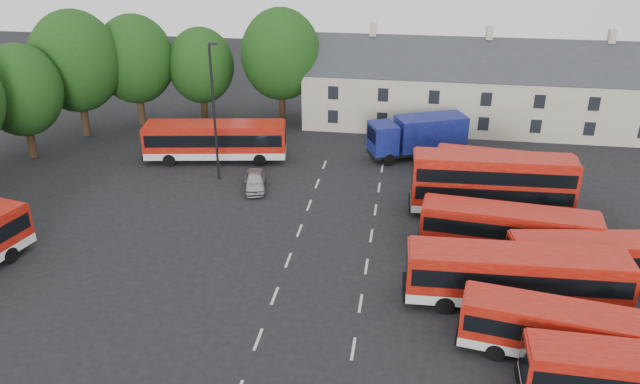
{
  "coord_description": "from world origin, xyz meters",
  "views": [
    {
      "loc": [
        7.16,
        -31.42,
        20.8
      ],
      "look_at": [
        1.17,
        7.81,
        2.2
      ],
      "focal_mm": 35.0,
      "sensor_mm": 36.0,
      "label": 1
    }
  ],
  "objects": [
    {
      "name": "bus_row_e",
      "position": [
        13.8,
        5.08,
        1.88
      ],
      "size": [
        11.26,
        3.65,
        3.13
      ],
      "rotation": [
        0.0,
        0.0,
        -0.1
      ],
      "color": "silver",
      "rests_on": "ground"
    },
    {
      "name": "bus_row_b",
      "position": [
        15.54,
        -5.25,
        1.79
      ],
      "size": [
        10.76,
        4.07,
        2.97
      ],
      "rotation": [
        0.0,
        0.0,
        -0.16
      ],
      "color": "silver",
      "rests_on": "ground"
    },
    {
      "name": "bus_dd_north",
      "position": [
        14.22,
        12.27,
        2.33
      ],
      "size": [
        10.18,
        3.44,
        4.09
      ],
      "rotation": [
        0.0,
        0.0,
        -0.12
      ],
      "color": "silver",
      "rests_on": "ground"
    },
    {
      "name": "silver_car",
      "position": [
        -4.72,
        12.22,
        0.68
      ],
      "size": [
        2.55,
        4.29,
        1.37
      ],
      "primitive_type": "imported",
      "rotation": [
        0.0,
        0.0,
        0.25
      ],
      "color": "#ADAFB5",
      "rests_on": "ground"
    },
    {
      "name": "terrace_houses",
      "position": [
        14.0,
        30.0,
        3.86
      ],
      "size": [
        35.7,
        7.13,
        10.06
      ],
      "color": "beige",
      "rests_on": "ground"
    },
    {
      "name": "treeline",
      "position": [
        -20.74,
        19.36,
        6.68
      ],
      "size": [
        29.92,
        32.59,
        12.01
      ],
      "color": "black",
      "rests_on": "ground"
    },
    {
      "name": "bus_north",
      "position": [
        -9.52,
        17.57,
        2.06
      ],
      "size": [
        12.44,
        4.68,
        3.44
      ],
      "rotation": [
        0.0,
        0.0,
        0.16
      ],
      "color": "silver",
      "rests_on": "ground"
    },
    {
      "name": "bus_dd_south",
      "position": [
        13.17,
        10.37,
        2.64
      ],
      "size": [
        11.37,
        3.0,
        4.63
      ],
      "rotation": [
        0.0,
        0.0,
        0.03
      ],
      "color": "silver",
      "rests_on": "ground"
    },
    {
      "name": "bus_row_d",
      "position": [
        18.76,
        2.21,
        1.82
      ],
      "size": [
        10.93,
        3.93,
        3.02
      ],
      "rotation": [
        0.0,
        0.0,
        0.14
      ],
      "color": "silver",
      "rests_on": "ground"
    },
    {
      "name": "lane_markings",
      "position": [
        2.5,
        2.0,
        0.01
      ],
      "size": [
        5.15,
        33.8,
        0.01
      ],
      "color": "beige",
      "rests_on": "ground"
    },
    {
      "name": "ground",
      "position": [
        0.0,
        0.0,
        0.0
      ],
      "size": [
        140.0,
        140.0,
        0.0
      ],
      "primitive_type": "plane",
      "color": "black",
      "rests_on": "ground"
    },
    {
      "name": "bus_row_c",
      "position": [
        13.48,
        -0.83,
        2.05
      ],
      "size": [
        12.15,
        3.24,
        3.41
      ],
      "rotation": [
        0.0,
        0.0,
        0.04
      ],
      "color": "silver",
      "rests_on": "ground"
    },
    {
      "name": "lamppost",
      "position": [
        -8.15,
        13.76,
        5.96
      ],
      "size": [
        0.77,
        0.33,
        11.18
      ],
      "rotation": [
        0.0,
        0.0,
        0.09
      ],
      "color": "black",
      "rests_on": "ground"
    },
    {
      "name": "box_truck",
      "position": [
        7.93,
        21.02,
        2.09
      ],
      "size": [
        8.87,
        5.75,
        3.72
      ],
      "rotation": [
        0.0,
        0.0,
        0.4
      ],
      "color": "black",
      "rests_on": "ground"
    }
  ]
}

